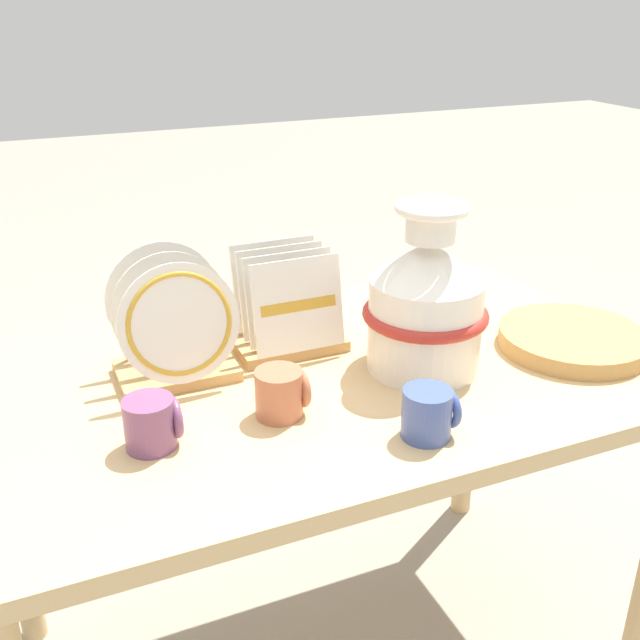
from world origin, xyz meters
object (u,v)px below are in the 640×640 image
Objects in this scene: dish_rack_round_plates at (175,334)px; mug_cobalt_glaze at (429,413)px; mug_plum_glaze at (152,423)px; mug_terracotta_glaze at (281,393)px; wicker_charger_stack at (573,339)px; ceramic_vase at (426,302)px; dish_rack_square_plates at (287,315)px.

mug_cobalt_glaze is (0.33, -0.35, -0.05)m from dish_rack_round_plates.
mug_terracotta_glaze is at bearing 2.12° from mug_plum_glaze.
ceramic_vase is at bearing 171.40° from wicker_charger_stack.
ceramic_vase is 3.64× the size of mug_cobalt_glaze.
mug_terracotta_glaze is at bearing -113.13° from dish_rack_square_plates.
wicker_charger_stack is 0.85m from mug_plum_glaze.
mug_terracotta_glaze is at bearing -179.12° from wicker_charger_stack.
mug_plum_glaze is 0.44m from mug_cobalt_glaze.
mug_plum_glaze is at bearing -172.86° from ceramic_vase.
dish_rack_round_plates is 0.24m from mug_terracotta_glaze.
mug_plum_glaze is at bearing -178.80° from wicker_charger_stack.
ceramic_vase reaches higher than wicker_charger_stack.
mug_terracotta_glaze and mug_cobalt_glaze have the same top height.
ceramic_vase is 3.64× the size of mug_plum_glaze.
dish_rack_square_plates reaches higher than mug_terracotta_glaze.
mug_terracotta_glaze is (0.22, 0.01, 0.00)m from mug_plum_glaze.
dish_rack_square_plates is 0.27m from mug_terracotta_glaze.
dish_rack_square_plates is at bearing 66.87° from mug_terracotta_glaze.
dish_rack_square_plates is (-0.21, 0.18, -0.07)m from ceramic_vase.
mug_plum_glaze and mug_terracotta_glaze have the same top height.
dish_rack_round_plates is at bearing -169.30° from dish_rack_square_plates.
ceramic_vase is 0.29m from dish_rack_square_plates.
mug_terracotta_glaze is at bearing -169.36° from ceramic_vase.
mug_terracotta_glaze is 1.00× the size of mug_cobalt_glaze.
wicker_charger_stack is 3.31× the size of mug_plum_glaze.
dish_rack_square_plates reaches higher than mug_cobalt_glaze.
mug_cobalt_glaze is at bearing -38.42° from mug_terracotta_glaze.
dish_rack_square_plates reaches higher than mug_plum_glaze.
mug_plum_glaze is (-0.32, -0.25, -0.03)m from dish_rack_square_plates.
mug_terracotta_glaze is at bearing -56.30° from dish_rack_round_plates.
mug_plum_glaze and mug_cobalt_glaze have the same top height.
ceramic_vase is 0.26m from mug_cobalt_glaze.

